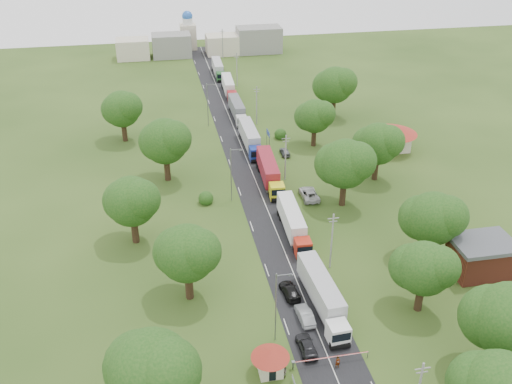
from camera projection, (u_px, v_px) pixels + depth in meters
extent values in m
plane|color=#284216|center=(282.00, 245.00, 87.64)|extent=(260.00, 260.00, 0.00)
cube|color=black|center=(257.00, 185.00, 104.85)|extent=(8.00, 200.00, 0.04)
cylinder|color=slate|center=(293.00, 365.00, 65.12)|extent=(0.20, 0.20, 1.10)
cube|color=slate|center=(293.00, 362.00, 64.87)|extent=(0.35, 0.35, 0.25)
cylinder|color=red|center=(331.00, 357.00, 65.64)|extent=(9.00, 0.12, 0.12)
cylinder|color=slate|center=(368.00, 355.00, 66.62)|extent=(0.10, 0.10, 1.00)
cube|color=beige|center=(270.00, 365.00, 64.36)|extent=(2.60, 2.60, 2.40)
cone|color=maroon|center=(270.00, 354.00, 63.54)|extent=(4.40, 4.40, 1.10)
cube|color=black|center=(281.00, 362.00, 64.48)|extent=(0.02, 1.20, 0.90)
cube|color=black|center=(273.00, 375.00, 63.33)|extent=(0.80, 0.02, 1.90)
cylinder|color=slate|center=(269.00, 143.00, 116.61)|extent=(0.12, 0.12, 4.00)
cylinder|color=slate|center=(267.00, 138.00, 118.68)|extent=(0.12, 0.12, 4.00)
cube|color=navy|center=(268.00, 133.00, 116.88)|extent=(0.06, 3.00, 1.00)
cube|color=silver|center=(268.00, 133.00, 116.88)|extent=(0.07, 3.10, 0.06)
cube|color=gray|center=(423.00, 369.00, 54.42)|extent=(1.60, 0.10, 0.10)
cube|color=gray|center=(422.00, 372.00, 54.66)|extent=(1.20, 0.10, 0.10)
cylinder|color=gray|center=(332.00, 241.00, 80.35)|extent=(0.24, 0.24, 9.00)
cube|color=gray|center=(333.00, 218.00, 78.52)|extent=(1.60, 0.10, 0.10)
cube|color=gray|center=(333.00, 221.00, 78.76)|extent=(1.20, 0.10, 0.10)
cylinder|color=gray|center=(286.00, 158.00, 104.44)|extent=(0.24, 0.24, 9.00)
cube|color=gray|center=(286.00, 139.00, 102.61)|extent=(1.60, 0.10, 0.10)
cube|color=gray|center=(286.00, 141.00, 102.85)|extent=(1.20, 0.10, 0.10)
cylinder|color=gray|center=(257.00, 105.00, 128.54)|extent=(0.24, 0.24, 9.00)
cube|color=gray|center=(257.00, 89.00, 126.71)|extent=(1.60, 0.10, 0.10)
cube|color=gray|center=(257.00, 91.00, 126.95)|extent=(1.20, 0.10, 0.10)
cylinder|color=gray|center=(237.00, 70.00, 152.63)|extent=(0.24, 0.24, 9.00)
cube|color=gray|center=(237.00, 56.00, 150.80)|extent=(1.60, 0.10, 0.10)
cube|color=gray|center=(237.00, 58.00, 151.04)|extent=(1.20, 0.10, 0.10)
cylinder|color=gray|center=(223.00, 44.00, 176.73)|extent=(0.24, 0.24, 9.00)
cube|color=gray|center=(222.00, 31.00, 174.89)|extent=(1.60, 0.10, 0.10)
cube|color=gray|center=(222.00, 33.00, 175.14)|extent=(1.20, 0.10, 0.10)
cylinder|color=slate|center=(276.00, 308.00, 67.11)|extent=(0.16, 0.16, 10.00)
cube|color=slate|center=(284.00, 275.00, 64.99)|extent=(1.80, 0.10, 0.10)
cube|color=slate|center=(291.00, 275.00, 65.20)|extent=(0.50, 0.22, 0.15)
cylinder|color=slate|center=(231.00, 175.00, 97.23)|extent=(0.16, 0.16, 10.00)
cube|color=slate|center=(236.00, 150.00, 95.11)|extent=(1.80, 0.10, 0.10)
cube|color=slate|center=(241.00, 150.00, 95.31)|extent=(0.50, 0.22, 0.15)
cylinder|color=slate|center=(208.00, 105.00, 127.34)|extent=(0.16, 0.16, 10.00)
cube|color=slate|center=(211.00, 85.00, 125.23)|extent=(1.80, 0.10, 0.10)
cube|color=slate|center=(214.00, 85.00, 125.43)|extent=(0.50, 0.22, 0.15)
cylinder|color=#382616|center=(500.00, 359.00, 63.69)|extent=(1.12, 1.12, 4.55)
sphere|color=#163F11|center=(511.00, 321.00, 61.00)|extent=(8.40, 8.40, 8.40)
sphere|color=#163F11|center=(492.00, 317.00, 62.39)|extent=(7.20, 7.20, 7.20)
cylinder|color=#382616|center=(419.00, 298.00, 73.53)|extent=(1.04, 1.04, 3.85)
sphere|color=#163F11|center=(424.00, 268.00, 71.27)|extent=(7.00, 7.00, 7.00)
sphere|color=#163F11|center=(438.00, 267.00, 70.26)|extent=(5.50, 5.50, 5.50)
sphere|color=#163F11|center=(412.00, 267.00, 72.42)|extent=(6.00, 6.00, 6.00)
cylinder|color=#382616|center=(428.00, 248.00, 83.04)|extent=(1.08, 1.08, 4.20)
sphere|color=#163F11|center=(433.00, 218.00, 80.57)|extent=(7.70, 7.70, 7.70)
sphere|color=#163F11|center=(447.00, 216.00, 79.45)|extent=(6.05, 6.05, 6.05)
sphere|color=#163F11|center=(421.00, 217.00, 81.83)|extent=(6.60, 6.60, 6.60)
cylinder|color=#382616|center=(343.00, 193.00, 97.29)|extent=(1.12, 1.12, 4.55)
sphere|color=#163F11|center=(345.00, 164.00, 94.60)|extent=(8.40, 8.40, 8.40)
sphere|color=#163F11|center=(357.00, 161.00, 93.38)|extent=(6.60, 6.60, 6.60)
sphere|color=#163F11|center=(335.00, 164.00, 95.98)|extent=(7.20, 7.20, 7.20)
cylinder|color=#382616|center=(375.00, 169.00, 105.74)|extent=(1.08, 1.08, 4.20)
sphere|color=#163F11|center=(378.00, 144.00, 103.27)|extent=(7.70, 7.70, 7.70)
sphere|color=#163F11|center=(388.00, 141.00, 102.15)|extent=(6.05, 6.05, 6.05)
sphere|color=#163F11|center=(369.00, 144.00, 104.54)|extent=(6.60, 6.60, 6.60)
cylinder|color=#382616|center=(314.00, 137.00, 119.30)|extent=(1.04, 1.04, 3.85)
sphere|color=#163F11|center=(315.00, 116.00, 117.04)|extent=(7.00, 7.00, 7.00)
sphere|color=#163F11|center=(322.00, 114.00, 116.03)|extent=(5.50, 5.50, 5.50)
sphere|color=#163F11|center=(308.00, 117.00, 118.20)|extent=(6.00, 6.00, 6.00)
cylinder|color=#382616|center=(333.00, 108.00, 133.52)|extent=(1.12, 1.12, 4.55)
sphere|color=#163F11|center=(335.00, 85.00, 130.83)|extent=(8.40, 8.40, 8.40)
sphere|color=#163F11|center=(343.00, 82.00, 129.61)|extent=(6.60, 6.60, 6.60)
sphere|color=#163F11|center=(328.00, 86.00, 132.22)|extent=(7.20, 7.20, 7.20)
sphere|color=#163F11|center=(152.00, 371.00, 54.74)|extent=(8.40, 8.40, 8.40)
sphere|color=#163F11|center=(167.00, 371.00, 53.52)|extent=(6.60, 6.60, 6.60)
sphere|color=#163F11|center=(140.00, 366.00, 56.12)|extent=(7.20, 7.20, 7.20)
cylinder|color=#382616|center=(189.00, 285.00, 75.55)|extent=(1.08, 1.08, 4.20)
sphere|color=#163F11|center=(187.00, 253.00, 73.07)|extent=(7.70, 7.70, 7.70)
sphere|color=#163F11|center=(198.00, 252.00, 71.96)|extent=(6.05, 6.05, 6.05)
sphere|color=#163F11|center=(178.00, 252.00, 74.34)|extent=(6.60, 6.60, 6.60)
cylinder|color=#382616|center=(135.00, 230.00, 87.30)|extent=(1.08, 1.08, 4.20)
sphere|color=#163F11|center=(131.00, 201.00, 84.83)|extent=(7.70, 7.70, 7.70)
sphere|color=#163F11|center=(140.00, 199.00, 83.71)|extent=(6.05, 6.05, 6.05)
sphere|color=#163F11|center=(124.00, 201.00, 86.10)|extent=(6.60, 6.60, 6.60)
cylinder|color=#382616|center=(167.00, 169.00, 105.41)|extent=(1.12, 1.12, 4.55)
sphere|color=#163F11|center=(165.00, 141.00, 102.73)|extent=(8.40, 8.40, 8.40)
sphere|color=#163F11|center=(173.00, 139.00, 101.51)|extent=(6.60, 6.60, 6.60)
sphere|color=#163F11|center=(158.00, 141.00, 104.11)|extent=(7.20, 7.20, 7.20)
cylinder|color=#382616|center=(124.00, 132.00, 121.39)|extent=(1.08, 1.08, 4.20)
sphere|color=#163F11|center=(122.00, 109.00, 118.92)|extent=(7.70, 7.70, 7.70)
sphere|color=#163F11|center=(128.00, 107.00, 117.80)|extent=(6.05, 6.05, 6.05)
sphere|color=#163F11|center=(117.00, 109.00, 120.19)|extent=(6.60, 6.60, 6.60)
cube|color=maroon|center=(480.00, 258.00, 80.49)|extent=(8.00, 6.00, 4.60)
cube|color=#47494F|center=(484.00, 243.00, 79.23)|extent=(8.60, 6.60, 0.60)
cube|color=beige|center=(391.00, 141.00, 117.43)|extent=(7.00, 5.00, 4.00)
cone|color=maroon|center=(392.00, 128.00, 116.03)|extent=(10.08, 10.08, 1.80)
cube|color=gray|center=(172.00, 45.00, 178.96)|extent=(12.00, 8.00, 7.00)
cube|color=beige|center=(222.00, 44.00, 181.83)|extent=(10.00, 8.00, 6.00)
cube|color=gray|center=(259.00, 40.00, 183.33)|extent=(14.00, 8.00, 8.00)
cube|color=beige|center=(133.00, 49.00, 177.22)|extent=(10.00, 8.00, 6.00)
cube|color=beige|center=(188.00, 37.00, 186.59)|extent=(5.00, 5.00, 8.00)
cylinder|color=silver|center=(188.00, 21.00, 184.18)|extent=(3.20, 3.20, 2.00)
sphere|color=#2659B2|center=(187.00, 16.00, 183.41)|extent=(3.40, 3.40, 3.40)
cube|color=white|center=(338.00, 333.00, 68.31)|extent=(2.61, 2.61, 2.58)
cube|color=black|center=(342.00, 338.00, 67.06)|extent=(2.38, 0.14, 1.14)
cube|color=slate|center=(341.00, 346.00, 67.78)|extent=(2.28, 0.37, 0.36)
cube|color=slate|center=(320.00, 300.00, 74.93)|extent=(2.99, 12.00, 0.31)
cube|color=#B0B0B5|center=(321.00, 287.00, 74.30)|extent=(3.22, 12.32, 3.10)
cylinder|color=black|center=(340.00, 345.00, 68.03)|extent=(2.43, 1.03, 1.03)
cylinder|color=black|center=(335.00, 334.00, 69.63)|extent=(2.43, 1.03, 1.03)
cylinder|color=black|center=(313.00, 285.00, 78.17)|extent=(2.43, 1.03, 1.03)
cylinder|color=black|center=(310.00, 278.00, 79.50)|extent=(2.43, 1.03, 1.03)
cube|color=red|center=(303.00, 247.00, 84.24)|extent=(2.47, 2.47, 2.48)
cube|color=black|center=(305.00, 250.00, 83.04)|extent=(2.28, 0.11, 1.09)
cube|color=slate|center=(305.00, 257.00, 83.74)|extent=(2.19, 0.33, 0.35)
cube|color=slate|center=(291.00, 227.00, 90.59)|extent=(2.72, 11.48, 0.30)
cube|color=silver|center=(291.00, 217.00, 89.99)|extent=(2.93, 11.78, 2.97)
cylinder|color=black|center=(304.00, 257.00, 83.98)|extent=(2.33, 0.99, 0.99)
cylinder|color=black|center=(301.00, 250.00, 85.51)|extent=(2.33, 0.99, 0.99)
cylinder|color=black|center=(286.00, 217.00, 93.70)|extent=(2.33, 0.99, 0.99)
cylinder|color=black|center=(284.00, 213.00, 94.98)|extent=(2.33, 0.99, 0.99)
cube|color=yellow|center=(277.00, 191.00, 99.27)|extent=(2.65, 2.65, 2.62)
cube|color=black|center=(278.00, 193.00, 98.01)|extent=(2.40, 0.16, 1.15)
cube|color=slate|center=(278.00, 200.00, 98.74)|extent=(2.31, 0.38, 0.37)
cube|color=slate|center=(268.00, 176.00, 105.98)|extent=(3.10, 12.15, 0.31)
cube|color=maroon|center=(268.00, 167.00, 105.34)|extent=(3.32, 12.47, 3.14)
cylinder|color=black|center=(278.00, 199.00, 98.99)|extent=(2.46, 1.05, 1.05)
cylinder|color=black|center=(276.00, 194.00, 100.61)|extent=(2.46, 1.05, 1.05)
cylinder|color=black|center=(264.00, 169.00, 109.25)|extent=(2.46, 1.05, 1.05)
cylinder|color=black|center=(263.00, 166.00, 110.60)|extent=(2.46, 1.05, 1.05)
cube|color=navy|center=(256.00, 153.00, 112.94)|extent=(2.49, 2.49, 2.59)
cube|color=black|center=(257.00, 154.00, 111.68)|extent=(2.38, 0.02, 1.14)
cube|color=slate|center=(257.00, 161.00, 112.41)|extent=(2.28, 0.25, 0.36)
cube|color=slate|center=(249.00, 143.00, 119.57)|extent=(2.39, 11.91, 0.31)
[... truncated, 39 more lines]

